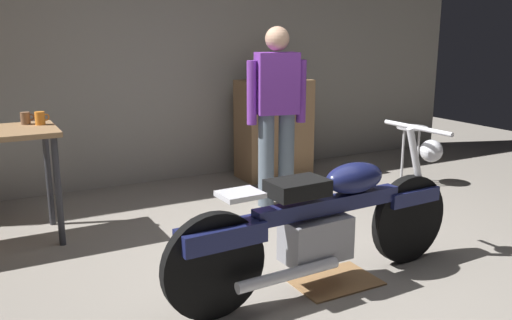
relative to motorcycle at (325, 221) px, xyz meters
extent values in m
plane|color=gray|center=(0.01, 0.24, -0.45)|extent=(12.00, 12.00, 0.00)
cube|color=gray|center=(0.01, 3.04, 1.10)|extent=(8.00, 0.12, 3.10)
cylinder|color=#2D2D33|center=(-1.39, 1.53, -0.02)|extent=(0.05, 0.05, 0.86)
cylinder|color=#2D2D33|center=(-1.39, 2.05, -0.02)|extent=(0.05, 0.05, 0.86)
cylinder|color=black|center=(0.76, 0.04, -0.13)|extent=(0.64, 0.10, 0.64)
cylinder|color=black|center=(-0.79, -0.03, -0.13)|extent=(0.64, 0.10, 0.64)
cube|color=#191E4C|center=(0.76, 0.04, 0.05)|extent=(0.45, 0.16, 0.10)
cube|color=#191E4C|center=(-0.74, -0.03, 0.05)|extent=(0.53, 0.20, 0.12)
cube|color=gray|center=(-0.07, 0.00, -0.11)|extent=(0.45, 0.26, 0.28)
cube|color=#191E4C|center=(0.03, 0.00, 0.10)|extent=(1.10, 0.15, 0.10)
ellipsoid|color=#191E4C|center=(0.23, 0.01, 0.25)|extent=(0.45, 0.24, 0.20)
cube|color=black|center=(-0.22, -0.01, 0.25)|extent=(0.37, 0.26, 0.10)
cube|color=silver|center=(-0.62, -0.02, 0.27)|extent=(0.25, 0.21, 0.03)
cylinder|color=silver|center=(0.82, 0.04, 0.20)|extent=(0.27, 0.06, 0.68)
cylinder|color=silver|center=(0.78, 0.04, 0.53)|extent=(0.06, 0.60, 0.03)
sphere|color=silver|center=(0.94, 0.04, 0.35)|extent=(0.16, 0.16, 0.16)
cylinder|color=silver|center=(-0.36, -0.15, -0.23)|extent=(0.70, 0.10, 0.07)
cylinder|color=slate|center=(0.69, 1.61, -0.01)|extent=(0.15, 0.15, 0.88)
cylinder|color=slate|center=(0.49, 1.65, -0.01)|extent=(0.15, 0.15, 0.88)
cube|color=#72339E|center=(0.59, 1.63, 0.71)|extent=(0.42, 0.29, 0.56)
cylinder|color=#72339E|center=(0.82, 1.58, 0.63)|extent=(0.09, 0.09, 0.58)
cylinder|color=#72339E|center=(0.35, 1.68, 0.63)|extent=(0.09, 0.09, 0.58)
sphere|color=tan|center=(0.59, 1.63, 1.11)|extent=(0.22, 0.22, 0.22)
cylinder|color=#B2B2B7|center=(2.20, 1.53, 0.18)|extent=(0.32, 0.32, 0.02)
cylinder|color=#B2B2B7|center=(2.31, 1.53, -0.14)|extent=(0.02, 0.02, 0.62)
cylinder|color=#B2B2B7|center=(2.20, 1.64, -0.14)|extent=(0.02, 0.02, 0.62)
cylinder|color=#B2B2B7|center=(2.09, 1.53, -0.14)|extent=(0.02, 0.02, 0.62)
cylinder|color=#B2B2B7|center=(2.20, 1.42, -0.14)|extent=(0.02, 0.02, 0.62)
cube|color=#99724C|center=(1.09, 2.54, 0.10)|extent=(0.80, 0.44, 1.10)
sphere|color=tan|center=(1.09, 2.31, 0.40)|extent=(0.04, 0.04, 0.04)
sphere|color=tan|center=(1.09, 2.31, 0.10)|extent=(0.04, 0.04, 0.04)
sphere|color=tan|center=(1.09, 2.31, -0.20)|extent=(0.04, 0.04, 0.04)
cube|color=olive|center=(0.10, 0.00, -0.44)|extent=(0.56, 0.40, 0.01)
cylinder|color=brown|center=(-1.54, 1.97, 0.50)|extent=(0.07, 0.07, 0.10)
torus|color=brown|center=(-1.49, 1.97, 0.50)|extent=(0.06, 0.01, 0.06)
cylinder|color=orange|center=(-1.44, 1.90, 0.50)|extent=(0.08, 0.08, 0.10)
torus|color=orange|center=(-1.39, 1.90, 0.51)|extent=(0.06, 0.01, 0.06)
camera|label=1|loc=(-1.94, -2.69, 1.19)|focal=38.12mm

